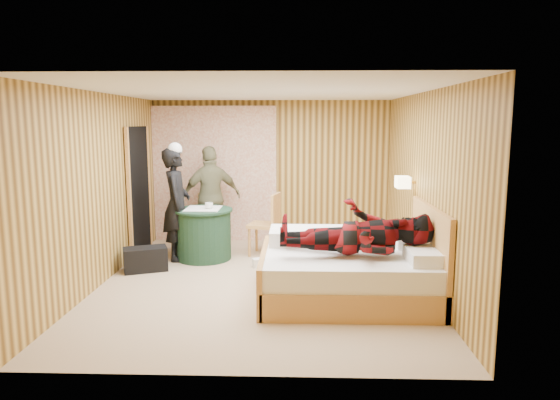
{
  "coord_description": "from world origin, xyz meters",
  "views": [
    {
      "loc": [
        0.46,
        -6.4,
        2.11
      ],
      "look_at": [
        0.23,
        0.41,
        1.05
      ],
      "focal_mm": 32.0,
      "sensor_mm": 36.0,
      "label": 1
    }
  ],
  "objects_px": {
    "duffel_bag": "(145,259)",
    "nightstand": "(400,256)",
    "wall_lamp": "(403,182)",
    "woman_standing": "(177,204)",
    "round_table": "(204,233)",
    "bed": "(350,271)",
    "man_on_bed": "(356,220)",
    "chair_near": "(269,220)",
    "man_at_table": "(211,197)",
    "chair_far": "(211,216)"
  },
  "relations": [
    {
      "from": "chair_near",
      "to": "duffel_bag",
      "type": "xyz_separation_m",
      "value": [
        -1.73,
        -0.92,
        -0.41
      ]
    },
    {
      "from": "duffel_bag",
      "to": "man_on_bed",
      "type": "xyz_separation_m",
      "value": [
        2.85,
        -1.22,
        0.83
      ]
    },
    {
      "from": "nightstand",
      "to": "chair_far",
      "type": "height_order",
      "value": "chair_far"
    },
    {
      "from": "bed",
      "to": "duffel_bag",
      "type": "relative_size",
      "value": 3.47
    },
    {
      "from": "chair_far",
      "to": "chair_near",
      "type": "xyz_separation_m",
      "value": [
        1.02,
        -0.46,
        0.04
      ]
    },
    {
      "from": "duffel_bag",
      "to": "man_on_bed",
      "type": "height_order",
      "value": "man_on_bed"
    },
    {
      "from": "round_table",
      "to": "man_on_bed",
      "type": "height_order",
      "value": "man_on_bed"
    },
    {
      "from": "duffel_bag",
      "to": "man_on_bed",
      "type": "bearing_deg",
      "value": -44.47
    },
    {
      "from": "bed",
      "to": "woman_standing",
      "type": "bearing_deg",
      "value": 147.05
    },
    {
      "from": "woman_standing",
      "to": "man_at_table",
      "type": "height_order",
      "value": "woman_standing"
    },
    {
      "from": "chair_far",
      "to": "man_at_table",
      "type": "distance_m",
      "value": 0.33
    },
    {
      "from": "chair_near",
      "to": "round_table",
      "type": "bearing_deg",
      "value": -62.44
    },
    {
      "from": "nightstand",
      "to": "chair_near",
      "type": "bearing_deg",
      "value": 148.41
    },
    {
      "from": "round_table",
      "to": "nightstand",
      "type": "bearing_deg",
      "value": -17.3
    },
    {
      "from": "man_at_table",
      "to": "round_table",
      "type": "bearing_deg",
      "value": 65.87
    },
    {
      "from": "wall_lamp",
      "to": "man_on_bed",
      "type": "height_order",
      "value": "man_on_bed"
    },
    {
      "from": "woman_standing",
      "to": "round_table",
      "type": "bearing_deg",
      "value": -92.68
    },
    {
      "from": "wall_lamp",
      "to": "woman_standing",
      "type": "xyz_separation_m",
      "value": [
        -3.3,
        0.65,
        -0.43
      ]
    },
    {
      "from": "duffel_bag",
      "to": "nightstand",
      "type": "bearing_deg",
      "value": -24.89
    },
    {
      "from": "bed",
      "to": "duffel_bag",
      "type": "distance_m",
      "value": 3.0
    },
    {
      "from": "man_on_bed",
      "to": "duffel_bag",
      "type": "bearing_deg",
      "value": 156.86
    },
    {
      "from": "duffel_bag",
      "to": "woman_standing",
      "type": "distance_m",
      "value": 0.99
    },
    {
      "from": "duffel_bag",
      "to": "chair_near",
      "type": "bearing_deg",
      "value": 6.65
    },
    {
      "from": "round_table",
      "to": "chair_far",
      "type": "distance_m",
      "value": 0.72
    },
    {
      "from": "bed",
      "to": "nightstand",
      "type": "bearing_deg",
      "value": 45.29
    },
    {
      "from": "man_at_table",
      "to": "wall_lamp",
      "type": "bearing_deg",
      "value": 129.46
    },
    {
      "from": "nightstand",
      "to": "man_at_table",
      "type": "distance_m",
      "value": 3.35
    },
    {
      "from": "bed",
      "to": "chair_far",
      "type": "distance_m",
      "value": 3.18
    },
    {
      "from": "chair_near",
      "to": "man_on_bed",
      "type": "bearing_deg",
      "value": 41.3
    },
    {
      "from": "round_table",
      "to": "chair_near",
      "type": "xyz_separation_m",
      "value": [
        1.0,
        0.25,
        0.18
      ]
    },
    {
      "from": "round_table",
      "to": "man_on_bed",
      "type": "bearing_deg",
      "value": -41.55
    },
    {
      "from": "wall_lamp",
      "to": "chair_far",
      "type": "height_order",
      "value": "wall_lamp"
    },
    {
      "from": "round_table",
      "to": "duffel_bag",
      "type": "relative_size",
      "value": 1.5
    },
    {
      "from": "man_at_table",
      "to": "duffel_bag",
      "type": "bearing_deg",
      "value": 38.9
    },
    {
      "from": "wall_lamp",
      "to": "man_on_bed",
      "type": "distance_m",
      "value": 1.46
    },
    {
      "from": "wall_lamp",
      "to": "chair_near",
      "type": "relative_size",
      "value": 0.26
    },
    {
      "from": "nightstand",
      "to": "woman_standing",
      "type": "height_order",
      "value": "woman_standing"
    },
    {
      "from": "wall_lamp",
      "to": "round_table",
      "type": "xyz_separation_m",
      "value": [
        -2.9,
        0.68,
        -0.9
      ]
    },
    {
      "from": "wall_lamp",
      "to": "woman_standing",
      "type": "relative_size",
      "value": 0.15
    },
    {
      "from": "duffel_bag",
      "to": "round_table",
      "type": "bearing_deg",
      "value": 21.3
    },
    {
      "from": "bed",
      "to": "round_table",
      "type": "bearing_deg",
      "value": 141.72
    },
    {
      "from": "woman_standing",
      "to": "wall_lamp",
      "type": "bearing_deg",
      "value": -108.64
    },
    {
      "from": "bed",
      "to": "man_at_table",
      "type": "height_order",
      "value": "man_at_table"
    },
    {
      "from": "bed",
      "to": "round_table",
      "type": "relative_size",
      "value": 2.31
    },
    {
      "from": "wall_lamp",
      "to": "duffel_bag",
      "type": "bearing_deg",
      "value": 179.73
    },
    {
      "from": "bed",
      "to": "man_on_bed",
      "type": "bearing_deg",
      "value": -82.84
    },
    {
      "from": "man_on_bed",
      "to": "chair_near",
      "type": "bearing_deg",
      "value": 117.77
    },
    {
      "from": "round_table",
      "to": "chair_near",
      "type": "distance_m",
      "value": 1.05
    },
    {
      "from": "wall_lamp",
      "to": "chair_near",
      "type": "bearing_deg",
      "value": 153.78
    },
    {
      "from": "man_at_table",
      "to": "man_on_bed",
      "type": "height_order",
      "value": "man_on_bed"
    }
  ]
}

